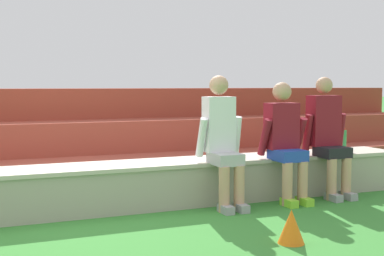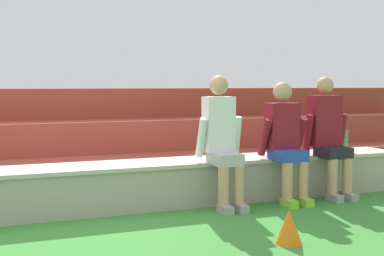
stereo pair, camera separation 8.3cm
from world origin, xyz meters
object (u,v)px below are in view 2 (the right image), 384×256
Objects in this scene: person_center at (286,139)px; person_right_of_center at (329,134)px; person_left_of_center at (222,139)px; sports_cone at (289,227)px; water_bottle_near_left at (345,140)px.

person_center is 0.61m from person_right_of_center.
person_left_of_center is 1.05× the size of person_center.
person_left_of_center is at bearing 88.26° from sports_cone.
water_bottle_near_left is at bearing 17.06° from person_center.
sports_cone is at bearing -120.46° from person_center.
water_bottle_near_left is (1.79, 0.30, -0.11)m from person_left_of_center.
person_left_of_center reaches higher than person_right_of_center.
person_right_of_center reaches higher than water_bottle_near_left.
person_left_of_center is 1.82m from water_bottle_near_left.
person_right_of_center is at bearing -149.19° from water_bottle_near_left.
person_right_of_center is at bearing 45.24° from sports_cone.
person_right_of_center is 2.07m from sports_cone.
water_bottle_near_left is at bearing 30.81° from person_right_of_center.
sports_cone is at bearing -91.74° from person_left_of_center.
person_center is 1.66m from sports_cone.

